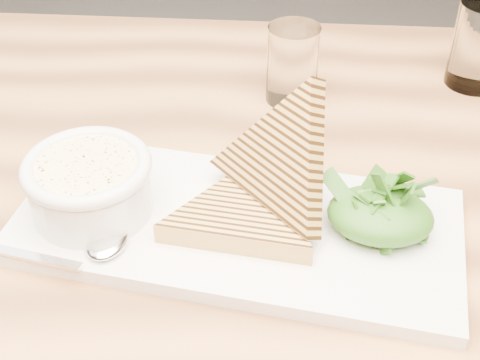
% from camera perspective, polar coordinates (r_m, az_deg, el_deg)
% --- Properties ---
extents(table_top, '(1.38, 0.99, 0.04)m').
position_cam_1_polar(table_top, '(0.71, 2.00, -3.22)').
color(table_top, '#B17741').
rests_on(table_top, ground).
extents(platter, '(0.44, 0.22, 0.02)m').
position_cam_1_polar(platter, '(0.66, -0.30, -3.94)').
color(platter, white).
rests_on(platter, table_top).
extents(soup_bowl, '(0.12, 0.12, 0.05)m').
position_cam_1_polar(soup_bowl, '(0.67, -12.62, -0.91)').
color(soup_bowl, white).
rests_on(soup_bowl, platter).
extents(soup, '(0.10, 0.10, 0.01)m').
position_cam_1_polar(soup, '(0.65, -12.96, 1.02)').
color(soup, '#F6DE9B').
rests_on(soup, soup_bowl).
extents(bowl_rim, '(0.12, 0.12, 0.01)m').
position_cam_1_polar(bowl_rim, '(0.65, -12.98, 1.16)').
color(bowl_rim, white).
rests_on(bowl_rim, soup_bowl).
extents(sandwich_flat, '(0.18, 0.18, 0.02)m').
position_cam_1_polar(sandwich_flat, '(0.64, 0.13, -3.02)').
color(sandwich_flat, '#BA8F44').
rests_on(sandwich_flat, platter).
extents(sandwich_lean, '(0.24, 0.24, 0.20)m').
position_cam_1_polar(sandwich_lean, '(0.64, 3.45, 1.71)').
color(sandwich_lean, '#BA8F44').
rests_on(sandwich_lean, sandwich_flat).
extents(salad_base, '(0.10, 0.08, 0.04)m').
position_cam_1_polar(salad_base, '(0.64, 11.87, -2.97)').
color(salad_base, '#173F0F').
rests_on(salad_base, platter).
extents(arugula_pile, '(0.11, 0.10, 0.05)m').
position_cam_1_polar(arugula_pile, '(0.64, 11.96, -2.45)').
color(arugula_pile, '#38721E').
rests_on(arugula_pile, platter).
extents(spoon_bowl, '(0.04, 0.05, 0.01)m').
position_cam_1_polar(spoon_bowl, '(0.63, -11.27, -5.20)').
color(spoon_bowl, silver).
rests_on(spoon_bowl, platter).
extents(spoon_handle, '(0.13, 0.02, 0.00)m').
position_cam_1_polar(spoon_handle, '(0.65, -18.38, -5.99)').
color(spoon_handle, silver).
rests_on(spoon_handle, platter).
extents(glass_near, '(0.06, 0.06, 0.10)m').
position_cam_1_polar(glass_near, '(0.84, 4.51, 9.81)').
color(glass_near, white).
rests_on(glass_near, table_top).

